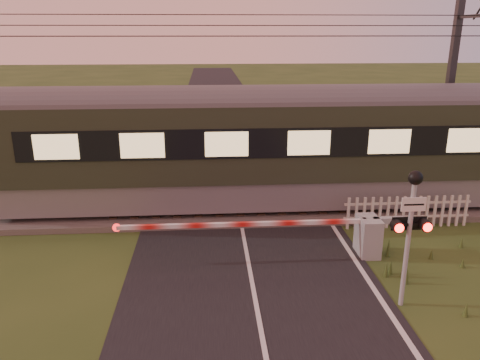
{
  "coord_description": "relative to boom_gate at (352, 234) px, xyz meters",
  "views": [
    {
      "loc": [
        -0.96,
        -8.02,
        5.62
      ],
      "look_at": [
        -0.17,
        3.2,
        2.05
      ],
      "focal_mm": 35.0,
      "sensor_mm": 36.0,
      "label": 1
    }
  ],
  "objects": [
    {
      "name": "ground",
      "position": [
        -2.74,
        -2.94,
        -0.59
      ],
      "size": [
        160.0,
        160.0,
        0.0
      ],
      "primitive_type": "plane",
      "color": "#2C441A",
      "rests_on": "ground"
    },
    {
      "name": "road",
      "position": [
        -2.72,
        -3.17,
        -0.58
      ],
      "size": [
        6.0,
        140.0,
        0.03
      ],
      "color": "black",
      "rests_on": "ground"
    },
    {
      "name": "track_bed",
      "position": [
        -2.74,
        3.56,
        -0.52
      ],
      "size": [
        140.0,
        3.4,
        0.39
      ],
      "color": "#47423D",
      "rests_on": "ground"
    },
    {
      "name": "overhead_wires",
      "position": [
        -2.74,
        3.56,
        5.14
      ],
      "size": [
        120.0,
        0.62,
        0.62
      ],
      "color": "black",
      "rests_on": "ground"
    },
    {
      "name": "boom_gate",
      "position": [
        0.0,
        0.0,
        0.0
      ],
      "size": [
        7.5,
        0.79,
        1.06
      ],
      "color": "gray",
      "rests_on": "ground"
    },
    {
      "name": "crossing_signal",
      "position": [
        0.38,
        -2.41,
        1.49
      ],
      "size": [
        0.77,
        0.34,
        3.02
      ],
      "color": "gray",
      "rests_on": "ground"
    },
    {
      "name": "picket_fence",
      "position": [
        2.2,
        1.67,
        -0.09
      ],
      "size": [
        3.85,
        0.08,
        0.98
      ],
      "color": "silver",
      "rests_on": "ground"
    },
    {
      "name": "catenary_mast",
      "position": [
        5.2,
        5.79,
        3.38
      ],
      "size": [
        0.24,
        2.47,
        7.65
      ],
      "color": "#2D2D30",
      "rests_on": "ground"
    }
  ]
}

